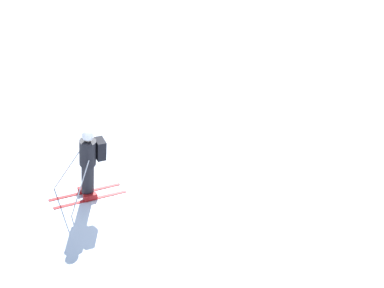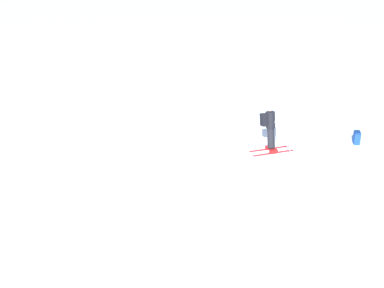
{
  "view_description": "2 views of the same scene",
  "coord_description": "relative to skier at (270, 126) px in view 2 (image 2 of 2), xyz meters",
  "views": [
    {
      "loc": [
        9.33,
        -6.31,
        6.83
      ],
      "look_at": [
        0.08,
        2.1,
        0.91
      ],
      "focal_mm": 60.0,
      "sensor_mm": 36.0,
      "label": 1
    },
    {
      "loc": [
        -13.93,
        11.9,
        8.69
      ],
      "look_at": [
        -1.52,
        3.84,
        1.55
      ],
      "focal_mm": 50.0,
      "sensor_mm": 36.0,
      "label": 2
    }
  ],
  "objects": [
    {
      "name": "skier",
      "position": [
        0.0,
        0.0,
        0.0
      ],
      "size": [
        1.28,
        1.65,
        1.7
      ],
      "rotation": [
        0.0,
        0.0,
        -0.27
      ],
      "color": "red",
      "rests_on": "ground"
    },
    {
      "name": "ground_plane",
      "position": [
        0.71,
        0.02,
        -0.93
      ],
      "size": [
        300.0,
        300.0,
        0.0
      ],
      "primitive_type": "plane",
      "color": "white"
    },
    {
      "name": "spare_backpack",
      "position": [
        -1.44,
        -3.06,
        -0.69
      ],
      "size": [
        0.37,
        0.35,
        0.5
      ],
      "rotation": [
        0.0,
        0.0,
        5.65
      ],
      "color": "#194293",
      "rests_on": "ground"
    }
  ]
}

